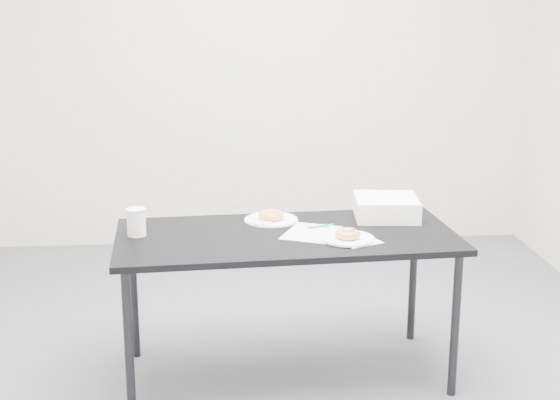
{
  "coord_description": "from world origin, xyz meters",
  "views": [
    {
      "loc": [
        -0.18,
        -3.43,
        1.72
      ],
      "look_at": [
        0.09,
        0.02,
        0.82
      ],
      "focal_mm": 50.0,
      "sensor_mm": 36.0,
      "label": 1
    }
  ],
  "objects": [
    {
      "name": "plate_far",
      "position": [
        0.06,
        0.12,
        0.7
      ],
      "size": [
        0.26,
        0.26,
        0.01
      ],
      "primitive_type": "cylinder",
      "color": "white",
      "rests_on": "table"
    },
    {
      "name": "donut_near",
      "position": [
        0.37,
        -0.21,
        0.72
      ],
      "size": [
        0.14,
        0.14,
        0.04
      ],
      "primitive_type": "torus",
      "rotation": [
        0.0,
        0.0,
        0.29
      ],
      "color": "#C1753D",
      "rests_on": "plate_near"
    },
    {
      "name": "wall_back",
      "position": [
        0.0,
        2.0,
        1.35
      ],
      "size": [
        4.0,
        0.02,
        2.7
      ],
      "primitive_type": "cube",
      "color": "silver",
      "rests_on": "floor"
    },
    {
      "name": "cup_lid",
      "position": [
        0.01,
        0.06,
        0.7
      ],
      "size": [
        0.1,
        0.1,
        0.01
      ],
      "primitive_type": "cylinder",
      "color": "silver",
      "rests_on": "table"
    },
    {
      "name": "coffee_cup",
      "position": [
        -0.56,
        -0.07,
        0.76
      ],
      "size": [
        0.08,
        0.08,
        0.12
      ],
      "primitive_type": "cylinder",
      "color": "white",
      "rests_on": "table"
    },
    {
      "name": "floor",
      "position": [
        0.0,
        0.0,
        0.0
      ],
      "size": [
        4.0,
        4.0,
        0.0
      ],
      "primitive_type": "plane",
      "color": "#535258",
      "rests_on": "ground"
    },
    {
      "name": "plate_near",
      "position": [
        0.37,
        -0.21,
        0.7
      ],
      "size": [
        0.24,
        0.24,
        0.01
      ],
      "primitive_type": "cylinder",
      "color": "white",
      "rests_on": "napkin"
    },
    {
      "name": "scorecard",
      "position": [
        0.22,
        -0.09,
        0.69
      ],
      "size": [
        0.31,
        0.34,
        0.0
      ],
      "primitive_type": "cube",
      "rotation": [
        0.0,
        0.0,
        -0.42
      ],
      "color": "silver",
      "rests_on": "table"
    },
    {
      "name": "table",
      "position": [
        0.11,
        -0.09,
        0.64
      ],
      "size": [
        1.56,
        0.81,
        0.69
      ],
      "rotation": [
        0.0,
        0.0,
        0.07
      ],
      "color": "black",
      "rests_on": "floor"
    },
    {
      "name": "donut_far",
      "position": [
        0.06,
        0.12,
        0.72
      ],
      "size": [
        0.13,
        0.13,
        0.04
      ],
      "primitive_type": "torus",
      "rotation": [
        0.0,
        0.0,
        0.04
      ],
      "color": "#C1753D",
      "rests_on": "plate_far"
    },
    {
      "name": "logo_patch",
      "position": [
        0.3,
        0.0,
        0.7
      ],
      "size": [
        0.06,
        0.06,
        0.0
      ],
      "primitive_type": "cube",
      "rotation": [
        0.0,
        0.0,
        -0.42
      ],
      "color": "green",
      "rests_on": "scorecard"
    },
    {
      "name": "pen",
      "position": [
        0.28,
        -0.01,
        0.7
      ],
      "size": [
        0.13,
        0.05,
        0.01
      ],
      "primitive_type": "cylinder",
      "rotation": [
        0.0,
        1.57,
        0.33
      ],
      "color": "#0B837C",
      "rests_on": "scorecard"
    },
    {
      "name": "napkin",
      "position": [
        0.41,
        -0.23,
        0.69
      ],
      "size": [
        0.22,
        0.22,
        0.0
      ],
      "primitive_type": "cube",
      "rotation": [
        0.0,
        0.0,
        0.43
      ],
      "color": "silver",
      "rests_on": "table"
    },
    {
      "name": "bakery_box",
      "position": [
        0.61,
        0.14,
        0.74
      ],
      "size": [
        0.32,
        0.32,
        0.1
      ],
      "primitive_type": "cube",
      "rotation": [
        0.0,
        0.0,
        -0.09
      ],
      "color": "white",
      "rests_on": "table"
    }
  ]
}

